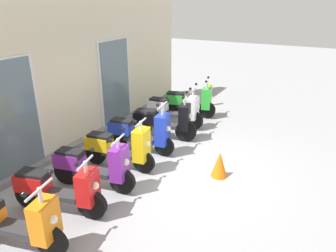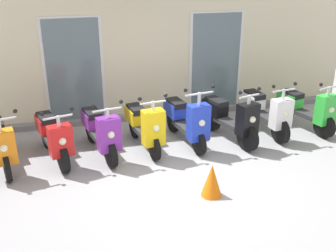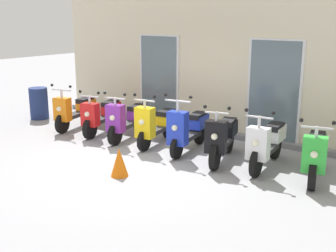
{
  "view_description": "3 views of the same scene",
  "coord_description": "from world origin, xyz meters",
  "px_view_note": "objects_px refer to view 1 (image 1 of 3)",
  "views": [
    {
      "loc": [
        -5.03,
        -2.48,
        3.27
      ],
      "look_at": [
        0.28,
        0.4,
        0.82
      ],
      "focal_mm": 34.03,
      "sensor_mm": 36.0,
      "label": 1
    },
    {
      "loc": [
        -1.76,
        -5.72,
        3.39
      ],
      "look_at": [
        -0.08,
        0.68,
        0.6
      ],
      "focal_mm": 43.1,
      "sensor_mm": 36.0,
      "label": 2
    },
    {
      "loc": [
        5.2,
        -5.98,
        2.78
      ],
      "look_at": [
        0.29,
        0.59,
        0.65
      ],
      "focal_mm": 45.79,
      "sensor_mm": 36.0,
      "label": 3
    }
  ],
  "objects_px": {
    "scooter_green": "(190,102)",
    "curb_bollard": "(210,95)",
    "scooter_orange": "(13,221)",
    "scooter_purple": "(94,166)",
    "scooter_black": "(164,121)",
    "scooter_yellow": "(120,147)",
    "scooter_blue": "(142,132)",
    "scooter_red": "(59,189)",
    "traffic_cone": "(220,164)",
    "scooter_white": "(174,110)"
  },
  "relations": [
    {
      "from": "scooter_red",
      "to": "scooter_black",
      "type": "bearing_deg",
      "value": -0.85
    },
    {
      "from": "scooter_purple",
      "to": "scooter_green",
      "type": "bearing_deg",
      "value": 1.15
    },
    {
      "from": "scooter_red",
      "to": "scooter_purple",
      "type": "bearing_deg",
      "value": -0.35
    },
    {
      "from": "traffic_cone",
      "to": "scooter_black",
      "type": "bearing_deg",
      "value": 60.04
    },
    {
      "from": "scooter_orange",
      "to": "scooter_green",
      "type": "xyz_separation_m",
      "value": [
        5.99,
        0.14,
        -0.01
      ]
    },
    {
      "from": "scooter_purple",
      "to": "scooter_green",
      "type": "distance_m",
      "value": 4.28
    },
    {
      "from": "scooter_purple",
      "to": "traffic_cone",
      "type": "bearing_deg",
      "value": -51.46
    },
    {
      "from": "scooter_red",
      "to": "scooter_white",
      "type": "distance_m",
      "value": 4.2
    },
    {
      "from": "scooter_red",
      "to": "scooter_blue",
      "type": "relative_size",
      "value": 0.99
    },
    {
      "from": "scooter_white",
      "to": "scooter_red",
      "type": "bearing_deg",
      "value": -178.47
    },
    {
      "from": "scooter_purple",
      "to": "scooter_red",
      "type": "bearing_deg",
      "value": 179.65
    },
    {
      "from": "scooter_yellow",
      "to": "scooter_green",
      "type": "distance_m",
      "value": 3.46
    },
    {
      "from": "scooter_red",
      "to": "scooter_purple",
      "type": "distance_m",
      "value": 0.83
    },
    {
      "from": "scooter_orange",
      "to": "scooter_green",
      "type": "height_order",
      "value": "scooter_orange"
    },
    {
      "from": "scooter_black",
      "to": "scooter_white",
      "type": "bearing_deg",
      "value": 10.74
    },
    {
      "from": "scooter_red",
      "to": "curb_bollard",
      "type": "relative_size",
      "value": 2.25
    },
    {
      "from": "scooter_yellow",
      "to": "scooter_black",
      "type": "height_order",
      "value": "scooter_yellow"
    },
    {
      "from": "scooter_yellow",
      "to": "scooter_purple",
      "type": "bearing_deg",
      "value": -178.32
    },
    {
      "from": "scooter_purple",
      "to": "curb_bollard",
      "type": "distance_m",
      "value": 5.54
    },
    {
      "from": "curb_bollard",
      "to": "scooter_green",
      "type": "bearing_deg",
      "value": 173.69
    },
    {
      "from": "scooter_black",
      "to": "scooter_red",
      "type": "bearing_deg",
      "value": 179.15
    },
    {
      "from": "scooter_purple",
      "to": "curb_bollard",
      "type": "bearing_deg",
      "value": -0.55
    },
    {
      "from": "curb_bollard",
      "to": "traffic_cone",
      "type": "xyz_separation_m",
      "value": [
        -4.07,
        -1.8,
        -0.09
      ]
    },
    {
      "from": "scooter_blue",
      "to": "scooter_black",
      "type": "bearing_deg",
      "value": -5.72
    },
    {
      "from": "scooter_white",
      "to": "scooter_green",
      "type": "distance_m",
      "value": 0.91
    },
    {
      "from": "scooter_orange",
      "to": "scooter_white",
      "type": "xyz_separation_m",
      "value": [
        5.07,
        0.17,
        0.01
      ]
    },
    {
      "from": "scooter_yellow",
      "to": "curb_bollard",
      "type": "height_order",
      "value": "scooter_yellow"
    },
    {
      "from": "scooter_purple",
      "to": "scooter_yellow",
      "type": "distance_m",
      "value": 0.82
    },
    {
      "from": "scooter_white",
      "to": "curb_bollard",
      "type": "relative_size",
      "value": 2.34
    },
    {
      "from": "scooter_purple",
      "to": "scooter_yellow",
      "type": "height_order",
      "value": "scooter_yellow"
    },
    {
      "from": "scooter_green",
      "to": "scooter_white",
      "type": "bearing_deg",
      "value": 178.09
    },
    {
      "from": "scooter_black",
      "to": "scooter_green",
      "type": "distance_m",
      "value": 1.77
    },
    {
      "from": "scooter_blue",
      "to": "scooter_black",
      "type": "xyz_separation_m",
      "value": [
        0.86,
        -0.09,
        -0.02
      ]
    },
    {
      "from": "scooter_red",
      "to": "scooter_green",
      "type": "relative_size",
      "value": 1.03
    },
    {
      "from": "scooter_yellow",
      "to": "scooter_orange",
      "type": "bearing_deg",
      "value": -178.17
    },
    {
      "from": "scooter_yellow",
      "to": "curb_bollard",
      "type": "relative_size",
      "value": 2.21
    },
    {
      "from": "scooter_red",
      "to": "traffic_cone",
      "type": "bearing_deg",
      "value": -38.88
    },
    {
      "from": "scooter_blue",
      "to": "scooter_black",
      "type": "relative_size",
      "value": 0.98
    },
    {
      "from": "scooter_green",
      "to": "curb_bollard",
      "type": "xyz_separation_m",
      "value": [
        1.26,
        -0.14,
        -0.11
      ]
    },
    {
      "from": "scooter_orange",
      "to": "scooter_white",
      "type": "distance_m",
      "value": 5.08
    },
    {
      "from": "scooter_orange",
      "to": "scooter_green",
      "type": "distance_m",
      "value": 5.99
    },
    {
      "from": "scooter_orange",
      "to": "scooter_purple",
      "type": "relative_size",
      "value": 1.0
    },
    {
      "from": "traffic_cone",
      "to": "scooter_purple",
      "type": "bearing_deg",
      "value": 128.54
    },
    {
      "from": "scooter_yellow",
      "to": "scooter_green",
      "type": "relative_size",
      "value": 1.01
    },
    {
      "from": "scooter_green",
      "to": "curb_bollard",
      "type": "distance_m",
      "value": 1.27
    },
    {
      "from": "scooter_blue",
      "to": "scooter_red",
      "type": "bearing_deg",
      "value": -179.15
    },
    {
      "from": "scooter_orange",
      "to": "scooter_blue",
      "type": "height_order",
      "value": "scooter_blue"
    },
    {
      "from": "curb_bollard",
      "to": "scooter_black",
      "type": "bearing_deg",
      "value": 179.84
    },
    {
      "from": "scooter_orange",
      "to": "traffic_cone",
      "type": "bearing_deg",
      "value": -29.47
    },
    {
      "from": "scooter_orange",
      "to": "scooter_purple",
      "type": "bearing_deg",
      "value": 1.9
    }
  ]
}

